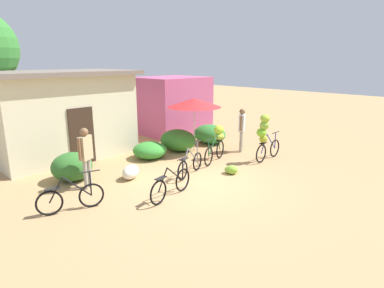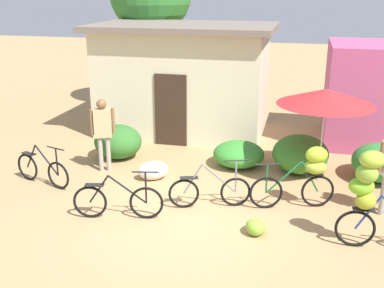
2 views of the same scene
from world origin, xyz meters
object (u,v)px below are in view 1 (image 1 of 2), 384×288
object	(u,v)px
bicycle_rightmost	(265,134)
market_umbrella	(194,103)
bicycle_near_pile	(171,185)
person_bystander	(86,152)
bicycle_by_shop	(217,139)
banana_pile_on_ground	(231,170)
produce_sack	(131,172)
bicycle_leftmost	(71,198)
bicycle_center_loaded	(190,165)
building_low	(62,114)
person_vendor	(242,125)
shop_pink	(171,105)

from	to	relation	value
bicycle_rightmost	market_umbrella	bearing A→B (deg)	104.66
bicycle_near_pile	person_bystander	distance (m)	2.63
bicycle_by_shop	bicycle_rightmost	world-z (taller)	bicycle_rightmost
banana_pile_on_ground	produce_sack	bearing A→B (deg)	142.89
bicycle_near_pile	bicycle_rightmost	bearing A→B (deg)	0.15
bicycle_leftmost	bicycle_center_loaded	size ratio (longest dim) A/B	0.97
bicycle_by_shop	person_bystander	size ratio (longest dim) A/B	0.94
bicycle_by_shop	building_low	bearing A→B (deg)	129.54
market_umbrella	bicycle_near_pile	bearing A→B (deg)	-143.07
building_low	bicycle_leftmost	size ratio (longest dim) A/B	3.41
building_low	market_umbrella	distance (m)	5.01
bicycle_leftmost	bicycle_rightmost	bearing A→B (deg)	-9.19
bicycle_near_pile	person_vendor	world-z (taller)	person_vendor
shop_pink	person_vendor	xyz separation A→B (m)	(-0.51, -4.75, -0.31)
market_umbrella	bicycle_by_shop	size ratio (longest dim) A/B	1.29
bicycle_near_pile	banana_pile_on_ground	world-z (taller)	bicycle_near_pile
bicycle_center_loaded	person_bystander	bearing A→B (deg)	155.31
building_low	bicycle_near_pile	distance (m)	5.97
bicycle_near_pile	banana_pile_on_ground	bearing A→B (deg)	0.25
shop_pink	bicycle_leftmost	distance (m)	9.32
bicycle_near_pile	person_bystander	world-z (taller)	person_bystander
building_low	shop_pink	bearing A→B (deg)	3.17
building_low	bicycle_center_loaded	world-z (taller)	building_low
produce_sack	person_vendor	world-z (taller)	person_vendor
person_vendor	building_low	bearing A→B (deg)	139.70
bicycle_center_loaded	bicycle_by_shop	distance (m)	1.97
market_umbrella	bicycle_rightmost	size ratio (longest dim) A/B	1.22
bicycle_near_pile	bicycle_center_loaded	bearing A→B (deg)	28.91
bicycle_center_loaded	bicycle_by_shop	bearing A→B (deg)	14.01
banana_pile_on_ground	bicycle_center_loaded	bearing A→B (deg)	139.33
shop_pink	bicycle_leftmost	size ratio (longest dim) A/B	2.07
shop_pink	market_umbrella	bearing A→B (deg)	-117.70
building_low	bicycle_near_pile	world-z (taller)	building_low
banana_pile_on_ground	produce_sack	xyz separation A→B (m)	(-2.56, 1.94, 0.08)
shop_pink	bicycle_by_shop	bearing A→B (deg)	-112.95
bicycle_near_pile	bicycle_rightmost	world-z (taller)	bicycle_rightmost
bicycle_rightmost	person_bystander	world-z (taller)	person_bystander
person_bystander	bicycle_rightmost	bearing A→B (deg)	-20.84
building_low	bicycle_center_loaded	xyz separation A→B (m)	(1.84, -4.95, -1.28)
bicycle_leftmost	person_bystander	world-z (taller)	person_bystander
bicycle_leftmost	person_bystander	xyz separation A→B (m)	(1.02, 1.09, 0.75)
bicycle_leftmost	market_umbrella	bearing A→B (deg)	15.91
banana_pile_on_ground	produce_sack	distance (m)	3.22
market_umbrella	bicycle_center_loaded	world-z (taller)	market_umbrella
bicycle_center_loaded	person_bystander	xyz separation A→B (m)	(-2.85, 1.31, 0.75)
bicycle_near_pile	person_vendor	bearing A→B (deg)	15.65
banana_pile_on_ground	produce_sack	size ratio (longest dim) A/B	0.80
market_umbrella	person_bystander	distance (m)	5.11
bicycle_by_shop	produce_sack	distance (m)	3.51
produce_sack	person_bystander	world-z (taller)	person_bystander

